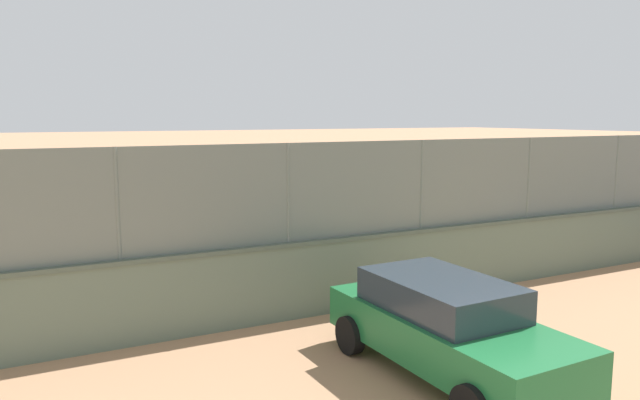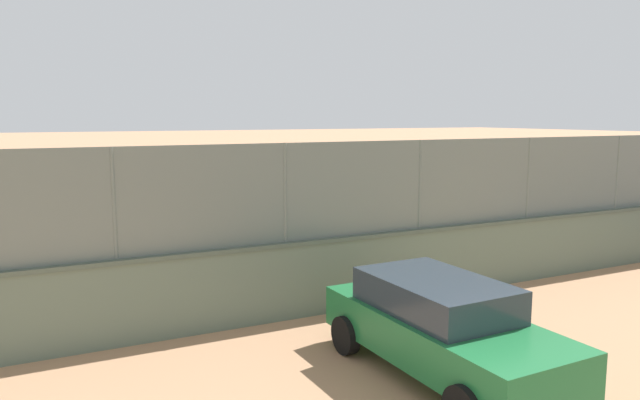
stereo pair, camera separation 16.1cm
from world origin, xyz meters
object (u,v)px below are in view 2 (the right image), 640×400
player_foreground_swinging (249,228)px  player_near_wall_returning (438,211)px  player_at_service_line (130,190)px  sports_ball (239,284)px  parked_car_green (441,326)px

player_foreground_swinging → player_near_wall_returning: player_near_wall_returning is taller
player_at_service_line → player_near_wall_returning: 11.73m
player_at_service_line → sports_ball: player_at_service_line is taller
player_near_wall_returning → parked_car_green: (5.75, 7.39, -0.23)m
player_near_wall_returning → parked_car_green: bearing=52.1°
player_at_service_line → parked_car_green: (-1.57, 16.56, -0.25)m
player_at_service_line → parked_car_green: bearing=95.4°
player_foreground_swinging → player_at_service_line: player_at_service_line is taller
player_near_wall_returning → sports_ball: 7.10m
player_near_wall_returning → sports_ball: bearing=13.7°
sports_ball → player_at_service_line: bearing=-87.5°
parked_car_green → player_at_service_line: bearing=-84.6°
player_foreground_swinging → player_at_service_line: size_ratio=0.86×
sports_ball → player_foreground_swinging: bearing=-115.5°
player_at_service_line → parked_car_green: 16.63m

